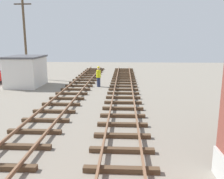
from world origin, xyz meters
TOP-DOWN VIEW (x-y plane):
  - control_hut at (-7.96, 20.69)m, footprint 3.00×3.80m
  - utility_pole_far at (-9.48, 24.74)m, footprint 1.80×0.24m
  - track_worker_foreground at (-1.26, 20.61)m, footprint 0.40×0.40m

SIDE VIEW (x-z plane):
  - track_worker_foreground at x=-1.26m, z-range -0.01..1.86m
  - control_hut at x=-7.96m, z-range 0.01..2.77m
  - utility_pole_far at x=-9.48m, z-range 0.19..8.37m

